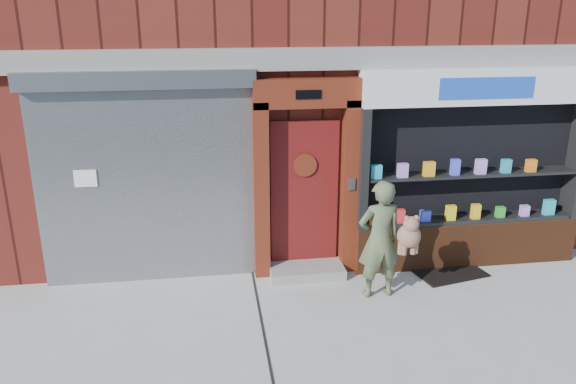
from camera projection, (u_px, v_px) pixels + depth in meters
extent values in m
plane|color=#9E9E99|center=(391.00, 334.00, 6.91)|extent=(80.00, 80.00, 0.00)
cube|color=gray|center=(360.00, 58.00, 7.71)|extent=(12.00, 0.16, 0.30)
cube|color=gray|center=(147.00, 188.00, 7.87)|extent=(3.00, 0.10, 2.80)
cube|color=slate|center=(137.00, 79.00, 7.34)|extent=(3.10, 0.30, 0.24)
cube|color=white|center=(85.00, 178.00, 7.64)|extent=(0.30, 0.01, 0.24)
cube|color=#5E1F10|center=(261.00, 192.00, 8.05)|extent=(0.22, 0.28, 2.60)
cube|color=#5E1F10|center=(349.00, 188.00, 8.23)|extent=(0.22, 0.28, 2.60)
cube|color=#5E1F10|center=(307.00, 93.00, 7.70)|extent=(1.50, 0.28, 0.40)
cube|color=black|center=(309.00, 94.00, 7.56)|extent=(0.35, 0.01, 0.12)
cube|color=#5B1110|center=(304.00, 194.00, 8.27)|extent=(1.00, 0.06, 2.20)
cylinder|color=black|center=(305.00, 165.00, 8.09)|extent=(0.28, 0.02, 0.28)
cylinder|color=#5E1F10|center=(305.00, 165.00, 8.09)|extent=(0.34, 0.02, 0.34)
cube|color=gray|center=(307.00, 271.00, 8.38)|extent=(1.10, 0.55, 0.15)
cube|color=slate|center=(352.00, 184.00, 8.06)|extent=(0.10, 0.02, 0.18)
cube|color=#562914|center=(464.00, 241.00, 8.73)|extent=(3.50, 0.40, 0.70)
cube|color=black|center=(362.00, 169.00, 8.10)|extent=(0.12, 0.40, 1.80)
cube|color=black|center=(576.00, 160.00, 8.56)|extent=(0.12, 0.40, 1.80)
cube|color=black|center=(467.00, 161.00, 8.50)|extent=(3.30, 0.03, 1.80)
cube|color=black|center=(466.00, 219.00, 8.61)|extent=(3.20, 0.36, 0.06)
cube|color=black|center=(471.00, 174.00, 8.38)|extent=(3.20, 0.36, 0.04)
cube|color=white|center=(480.00, 86.00, 7.97)|extent=(3.50, 0.40, 0.50)
cube|color=#1741AF|center=(487.00, 88.00, 7.77)|extent=(1.40, 0.01, 0.30)
cube|color=orange|center=(373.00, 219.00, 8.29)|extent=(0.14, 0.09, 0.17)
cube|color=red|center=(400.00, 216.00, 8.34)|extent=(0.14, 0.09, 0.21)
cube|color=#4048DC|center=(425.00, 216.00, 8.40)|extent=(0.15, 0.09, 0.17)
cube|color=yellow|center=(451.00, 213.00, 8.45)|extent=(0.14, 0.09, 0.23)
cube|color=yellow|center=(476.00, 211.00, 8.50)|extent=(0.13, 0.09, 0.23)
cube|color=green|center=(500.00, 212.00, 8.56)|extent=(0.13, 0.09, 0.17)
cube|color=#B77FE5|center=(524.00, 211.00, 8.62)|extent=(0.13, 0.09, 0.17)
cube|color=#25A7BC|center=(549.00, 207.00, 8.66)|extent=(0.16, 0.09, 0.24)
cube|color=#28A3CC|center=(376.00, 172.00, 8.06)|extent=(0.16, 0.09, 0.20)
cube|color=#BD83ED|center=(403.00, 170.00, 8.11)|extent=(0.15, 0.09, 0.20)
cube|color=#FFA11A|center=(429.00, 169.00, 8.17)|extent=(0.16, 0.09, 0.21)
cube|color=#454FEB|center=(455.00, 167.00, 8.22)|extent=(0.12, 0.09, 0.24)
cube|color=#B389F8|center=(481.00, 166.00, 8.28)|extent=(0.15, 0.09, 0.22)
cube|color=teal|center=(506.00, 166.00, 8.33)|extent=(0.14, 0.09, 0.20)
cube|color=orange|center=(531.00, 166.00, 8.39)|extent=(0.14, 0.09, 0.19)
imported|color=#515E3D|center=(379.00, 240.00, 7.58)|extent=(0.64, 0.45, 1.67)
sphere|color=brown|center=(409.00, 236.00, 7.45)|extent=(0.32, 0.32, 0.32)
sphere|color=brown|center=(411.00, 224.00, 7.34)|extent=(0.21, 0.21, 0.21)
sphere|color=brown|center=(407.00, 218.00, 7.31)|extent=(0.07, 0.07, 0.07)
sphere|color=brown|center=(416.00, 218.00, 7.32)|extent=(0.07, 0.07, 0.07)
cylinder|color=brown|center=(400.00, 247.00, 7.49)|extent=(0.07, 0.07, 0.19)
cylinder|color=brown|center=(416.00, 246.00, 7.52)|extent=(0.07, 0.07, 0.19)
cylinder|color=brown|center=(404.00, 248.00, 7.47)|extent=(0.07, 0.07, 0.19)
cylinder|color=brown|center=(413.00, 247.00, 7.49)|extent=(0.07, 0.07, 0.19)
cube|color=black|center=(448.00, 271.00, 8.50)|extent=(1.15, 0.91, 0.03)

